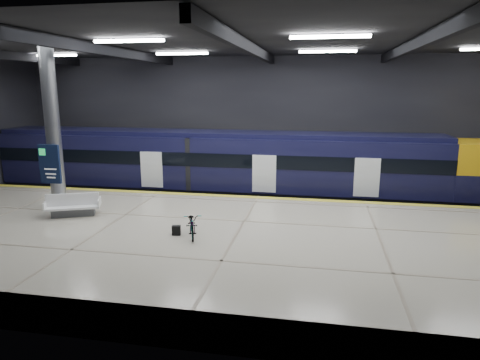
# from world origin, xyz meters

# --- Properties ---
(ground) EXTENTS (30.00, 30.00, 0.00)m
(ground) POSITION_xyz_m (0.00, 0.00, 0.00)
(ground) COLOR black
(ground) RESTS_ON ground
(room_shell) EXTENTS (30.10, 16.10, 8.05)m
(room_shell) POSITION_xyz_m (-0.00, 0.00, 5.72)
(room_shell) COLOR black
(room_shell) RESTS_ON ground
(platform) EXTENTS (30.00, 11.00, 1.10)m
(platform) POSITION_xyz_m (0.00, -2.50, 0.55)
(platform) COLOR #B4AB98
(platform) RESTS_ON ground
(safety_strip) EXTENTS (30.00, 0.40, 0.01)m
(safety_strip) POSITION_xyz_m (0.00, 2.75, 1.11)
(safety_strip) COLOR gold
(safety_strip) RESTS_ON platform
(rails) EXTENTS (30.00, 1.52, 0.16)m
(rails) POSITION_xyz_m (0.00, 5.50, 0.08)
(rails) COLOR gray
(rails) RESTS_ON ground
(train) EXTENTS (29.40, 2.84, 3.79)m
(train) POSITION_xyz_m (-1.09, 5.50, 2.06)
(train) COLOR black
(train) RESTS_ON ground
(bench) EXTENTS (2.30, 1.63, 0.94)m
(bench) POSITION_xyz_m (-7.02, -1.57, 1.43)
(bench) COLOR #595B60
(bench) RESTS_ON platform
(bicycle) EXTENTS (1.13, 1.81, 0.90)m
(bicycle) POSITION_xyz_m (-1.50, -3.03, 1.55)
(bicycle) COLOR #99999E
(bicycle) RESTS_ON platform
(pannier_bag) EXTENTS (0.33, 0.23, 0.35)m
(pannier_bag) POSITION_xyz_m (-2.10, -3.03, 1.28)
(pannier_bag) COLOR black
(pannier_bag) RESTS_ON platform
(info_column) EXTENTS (0.90, 0.78, 6.90)m
(info_column) POSITION_xyz_m (-8.00, -1.03, 4.46)
(info_column) COLOR #9EA0A5
(info_column) RESTS_ON platform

